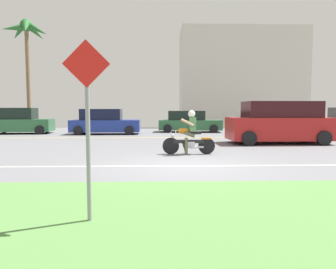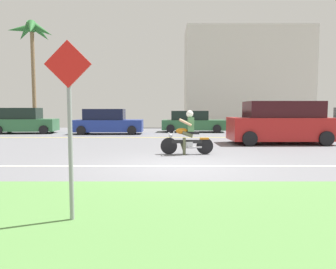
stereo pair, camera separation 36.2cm
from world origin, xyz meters
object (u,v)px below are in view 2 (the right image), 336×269
(motorcyclist, at_px, (189,136))
(parked_car_0, at_px, (26,122))
(palm_tree_0, at_px, (34,37))
(suv_nearby, at_px, (282,123))
(parked_car_2, at_px, (194,122))
(parked_car_3, at_px, (283,122))
(parked_car_1, at_px, (109,122))
(street_sign, at_px, (71,114))

(motorcyclist, relative_size, parked_car_0, 0.46)
(parked_car_0, xyz_separation_m, palm_tree_0, (-0.86, 3.61, 6.25))
(suv_nearby, distance_m, parked_car_2, 8.15)
(parked_car_0, height_order, parked_car_3, parked_car_0)
(parked_car_1, distance_m, parked_car_2, 5.80)
(suv_nearby, xyz_separation_m, parked_car_2, (-3.46, 7.37, -0.25))
(palm_tree_0, relative_size, street_sign, 3.35)
(motorcyclist, bearing_deg, parked_car_3, 54.89)
(suv_nearby, xyz_separation_m, parked_car_3, (2.31, 6.27, -0.17))
(motorcyclist, bearing_deg, parked_car_0, 136.38)
(parked_car_1, bearing_deg, parked_car_3, 3.18)
(palm_tree_0, bearing_deg, parked_car_1, -33.16)
(suv_nearby, distance_m, street_sign, 11.96)
(motorcyclist, height_order, parked_car_1, parked_car_1)
(motorcyclist, relative_size, suv_nearby, 0.38)
(parked_car_1, distance_m, parked_car_3, 11.33)
(parked_car_3, height_order, street_sign, street_sign)
(motorcyclist, relative_size, parked_car_2, 0.42)
(suv_nearby, height_order, parked_car_3, suv_nearby)
(parked_car_0, bearing_deg, parked_car_1, -5.79)
(parked_car_1, height_order, parked_car_3, parked_car_3)
(motorcyclist, height_order, street_sign, street_sign)
(parked_car_1, height_order, parked_car_2, parked_car_1)
(motorcyclist, bearing_deg, parked_car_1, 116.62)
(motorcyclist, bearing_deg, suv_nearby, 37.03)
(motorcyclist, xyz_separation_m, palm_tree_0, (-10.91, 13.20, 6.37))
(parked_car_2, bearing_deg, palm_tree_0, 168.39)
(motorcyclist, height_order, parked_car_3, parked_car_3)
(motorcyclist, xyz_separation_m, street_sign, (-1.99, -6.67, 0.86))
(street_sign, bearing_deg, parked_car_1, 99.17)
(parked_car_3, bearing_deg, palm_tree_0, 168.67)
(parked_car_2, relative_size, parked_car_3, 1.02)
(parked_car_1, relative_size, street_sign, 1.74)
(suv_nearby, bearing_deg, parked_car_2, 115.16)
(street_sign, bearing_deg, palm_tree_0, 114.18)
(parked_car_2, height_order, street_sign, street_sign)
(parked_car_0, relative_size, parked_car_3, 0.92)
(parked_car_0, bearing_deg, parked_car_3, 0.23)
(parked_car_3, bearing_deg, street_sign, -118.27)
(palm_tree_0, distance_m, street_sign, 22.47)
(parked_car_2, bearing_deg, parked_car_1, -162.71)
(suv_nearby, bearing_deg, parked_car_1, 147.91)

